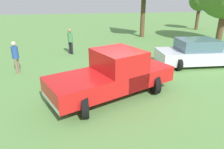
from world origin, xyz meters
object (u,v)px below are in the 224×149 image
(sedan_near, at_px, (199,53))
(tree_side, at_px, (200,0))
(pickup_truck, at_px, (115,73))
(person_visitor, at_px, (70,40))
(person_bystander, at_px, (15,56))

(sedan_near, xyz_separation_m, tree_side, (-11.87, 7.28, 2.55))
(pickup_truck, relative_size, person_visitor, 3.06)
(sedan_near, distance_m, person_bystander, 9.77)
(pickup_truck, height_order, tree_side, tree_side)
(pickup_truck, distance_m, sedan_near, 6.12)
(pickup_truck, height_order, sedan_near, pickup_truck)
(tree_side, bearing_deg, sedan_near, -31.53)
(pickup_truck, distance_m, person_visitor, 6.78)
(pickup_truck, bearing_deg, sedan_near, -175.54)
(person_bystander, bearing_deg, person_visitor, -123.35)
(sedan_near, relative_size, tree_side, 1.08)
(pickup_truck, xyz_separation_m, sedan_near, (-2.85, 5.41, -0.25))
(sedan_near, height_order, tree_side, tree_side)
(tree_side, bearing_deg, person_bystander, -56.23)
(pickup_truck, relative_size, sedan_near, 1.07)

